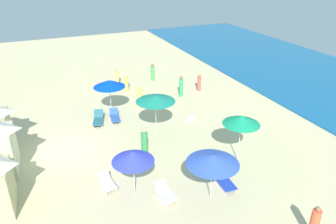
{
  "coord_description": "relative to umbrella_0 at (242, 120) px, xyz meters",
  "views": [
    {
      "loc": [
        17.24,
        -0.83,
        10.2
      ],
      "look_at": [
        -0.68,
        6.83,
        0.88
      ],
      "focal_mm": 34.98,
      "sensor_mm": 36.0,
      "label": 1
    }
  ],
  "objects": [
    {
      "name": "lounge_chair_4_1",
      "position": [
        -0.46,
        -7.21,
        -2.21
      ],
      "size": [
        1.3,
        0.77,
        0.61
      ],
      "rotation": [
        0.0,
        0.0,
        1.71
      ],
      "color": "silver",
      "rests_on": "ground_plane"
    },
    {
      "name": "beachgoer_7",
      "position": [
        -9.96,
        2.89,
        -1.76
      ],
      "size": [
        0.32,
        0.32,
        1.49
      ],
      "rotation": [
        0.0,
        0.0,
        1.64
      ],
      "color": "#E15847",
      "rests_on": "ground_plane"
    },
    {
      "name": "umbrella_0",
      "position": [
        0.0,
        0.0,
        0.0
      ],
      "size": [
        1.98,
        1.98,
        2.72
      ],
      "color": "silver",
      "rests_on": "ground_plane"
    },
    {
      "name": "umbrella_4",
      "position": [
        0.48,
        -6.1,
        -0.4
      ],
      "size": [
        1.95,
        1.95,
        2.32
      ],
      "color": "silver",
      "rests_on": "ground_plane"
    },
    {
      "name": "umbrella_2",
      "position": [
        2.07,
        -2.9,
        -0.41
      ],
      "size": [
        2.42,
        2.42,
        2.29
      ],
      "color": "silver",
      "rests_on": "ground_plane"
    },
    {
      "name": "beachgoer_1",
      "position": [
        -9.44,
        0.99,
        -1.65
      ],
      "size": [
        0.4,
        0.4,
        1.71
      ],
      "rotation": [
        0.0,
        0.0,
        3.67
      ],
      "color": "#2EAC5F",
      "rests_on": "ground_plane"
    },
    {
      "name": "beachgoer_4",
      "position": [
        -2.46,
        -4.55,
        -1.71
      ],
      "size": [
        0.49,
        0.49,
        1.65
      ],
      "rotation": [
        0.0,
        0.0,
        2.02
      ],
      "color": "#3B914D",
      "rests_on": "ground_plane"
    },
    {
      "name": "beachgoer_3",
      "position": [
        -13.82,
        -3.04,
        -1.73
      ],
      "size": [
        0.43,
        0.43,
        1.54
      ],
      "rotation": [
        0.0,
        0.0,
        0.76
      ],
      "color": "#F9D668",
      "rests_on": "ground_plane"
    },
    {
      "name": "lounge_chair_3_1",
      "position": [
        -7.4,
        -4.98,
        -2.24
      ],
      "size": [
        1.47,
        0.76,
        0.65
      ],
      "rotation": [
        0.0,
        0.0,
        1.44
      ],
      "color": "silver",
      "rests_on": "ground_plane"
    },
    {
      "name": "umbrella_3",
      "position": [
        -8.31,
        -4.98,
        -0.11
      ],
      "size": [
        2.17,
        2.17,
        2.6
      ],
      "color": "silver",
      "rests_on": "ground_plane"
    },
    {
      "name": "beachgoer_0",
      "position": [
        -9.02,
        -2.61,
        -1.71
      ],
      "size": [
        0.56,
        0.56,
        1.66
      ],
      "rotation": [
        0.0,
        0.0,
        5.54
      ],
      "color": "#E7F75A",
      "rests_on": "ground_plane"
    },
    {
      "name": "beachgoer_6",
      "position": [
        5.85,
        -0.44,
        -1.74
      ],
      "size": [
        0.48,
        0.48,
        1.58
      ],
      "rotation": [
        0.0,
        0.0,
        1.15
      ],
      "color": "#EE5A38",
      "rests_on": "ground_plane"
    },
    {
      "name": "beachgoer_5",
      "position": [
        -13.85,
        0.24,
        -1.75
      ],
      "size": [
        0.37,
        0.37,
        1.55
      ],
      "rotation": [
        0.0,
        0.0,
        4.61
      ],
      "color": "#47AD53",
      "rests_on": "ground_plane"
    },
    {
      "name": "lounge_chair_4_0",
      "position": [
        1.34,
        -4.88,
        -2.21
      ],
      "size": [
        1.34,
        0.8,
        0.65
      ],
      "rotation": [
        0.0,
        0.0,
        1.71
      ],
      "color": "silver",
      "rests_on": "ground_plane"
    },
    {
      "name": "beachgoer_2",
      "position": [
        -12.18,
        -2.72,
        -1.75
      ],
      "size": [
        0.43,
        0.43,
        1.55
      ],
      "rotation": [
        0.0,
        0.0,
        1.83
      ],
      "color": "#E7EA59",
      "rests_on": "ground_plane"
    },
    {
      "name": "cooler_box_0",
      "position": [
        -5.24,
        -0.24,
        -2.29
      ],
      "size": [
        0.46,
        0.54,
        0.36
      ],
      "primitive_type": "cube",
      "rotation": [
        0.0,
        0.0,
        5.07
      ],
      "color": "white",
      "rests_on": "ground_plane"
    },
    {
      "name": "umbrella_1",
      "position": [
        -4.51,
        -3.07,
        -0.04
      ],
      "size": [
        2.42,
        2.42,
        2.62
      ],
      "color": "silver",
      "rests_on": "ground_plane"
    },
    {
      "name": "lounge_chair_3_0",
      "position": [
        -7.39,
        -6.12,
        -2.22
      ],
      "size": [
        1.65,
        1.04,
        0.71
      ],
      "rotation": [
        0.0,
        0.0,
        1.28
      ],
      "color": "silver",
      "rests_on": "ground_plane"
    },
    {
      "name": "beach_ball_1",
      "position": [
        -1.41,
        -5.32,
        -2.32
      ],
      "size": [
        0.31,
        0.31,
        0.31
      ],
      "primitive_type": "sphere",
      "color": "#D8423A",
      "rests_on": "ground_plane"
    },
    {
      "name": "ground_plane",
      "position": [
        -4.77,
        -8.68,
        -2.47
      ],
      "size": [
        60.0,
        60.0,
        0.0
      ],
      "primitive_type": "plane",
      "color": "beige"
    },
    {
      "name": "lounge_chair_2_0",
      "position": [
        1.59,
        -1.87,
        -2.23
      ],
      "size": [
        1.5,
        0.72,
        0.67
      ],
      "rotation": [
        0.0,
        0.0,
        1.51
      ],
      "color": "silver",
      "rests_on": "ground_plane"
    }
  ]
}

